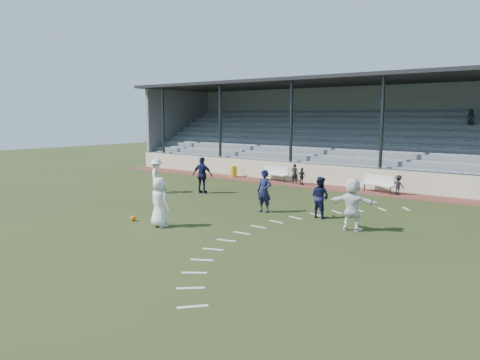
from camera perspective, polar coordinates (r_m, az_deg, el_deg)
name	(u,v)px	position (r m, az deg, el deg)	size (l,w,h in m)	color
ground	(203,217)	(19.73, -4.50, -4.53)	(90.00, 90.00, 0.00)	#273114
cinder_track	(323,187)	(28.23, 10.07, -0.84)	(34.00, 2.00, 0.02)	#572822
retaining_wall	(331,175)	(29.07, 11.08, 0.56)	(34.00, 0.18, 1.20)	beige
bench_left	(275,172)	(30.40, 4.31, 0.97)	(2.03, 0.67, 0.95)	silver
bench_right	(378,182)	(26.89, 16.49, -0.24)	(2.04, 0.96, 0.95)	silver
trash_bin	(234,171)	(32.26, -0.79, 1.05)	(0.47, 0.47, 0.75)	gold
football	(133,218)	(19.44, -12.90, -4.57)	(0.22, 0.22, 0.22)	orange
player_white_lead	(159,202)	(18.09, -9.79, -2.68)	(0.93, 0.61, 1.91)	white
player_navy_lead	(264,191)	(20.52, 2.99, -1.36)	(0.69, 0.45, 1.88)	#141538
player_navy_mid	(320,197)	(19.71, 9.71, -2.07)	(0.84, 0.65, 1.73)	#141538
player_white_wing	(157,176)	(26.13, -10.12, 0.51)	(1.21, 0.69, 1.87)	white
player_navy_wing	(202,175)	(25.61, -4.61, 0.60)	(1.17, 0.49, 1.99)	#141538
player_white_back	(353,204)	(17.73, 13.56, -2.90)	(1.82, 0.58, 1.97)	white
sub_left_near	(295,174)	(29.24, 6.67, 0.77)	(0.45, 0.30, 1.24)	black
sub_left_far	(302,176)	(28.82, 7.56, 0.45)	(0.61, 0.25, 1.04)	black
sub_right	(398,185)	(26.38, 18.75, -0.57)	(0.68, 0.39, 1.05)	black
grandstand	(364,145)	(33.17, 14.88, 4.11)	(34.60, 9.00, 6.61)	slate
penalty_arc	(286,232)	(17.28, 5.68, -6.31)	(3.89, 14.63, 0.01)	silver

